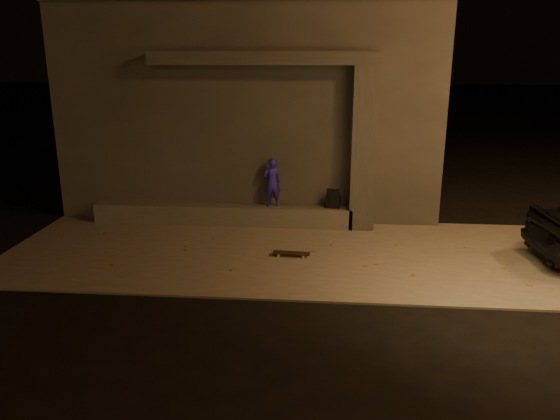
# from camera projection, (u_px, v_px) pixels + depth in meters

# --- Properties ---
(ground) EXTENTS (120.00, 120.00, 0.00)m
(ground) POSITION_uv_depth(u_px,v_px,m) (269.00, 296.00, 9.10)
(ground) COLOR black
(ground) RESTS_ON ground
(sidewalk) EXTENTS (11.00, 4.40, 0.04)m
(sidewalk) POSITION_uv_depth(u_px,v_px,m) (280.00, 252.00, 11.00)
(sidewalk) COLOR #66605A
(sidewalk) RESTS_ON ground
(building) EXTENTS (9.00, 5.10, 5.22)m
(building) POSITION_uv_depth(u_px,v_px,m) (258.00, 102.00, 14.66)
(building) COLOR #373532
(building) RESTS_ON ground
(ledge) EXTENTS (6.00, 0.55, 0.45)m
(ledge) POSITION_uv_depth(u_px,v_px,m) (223.00, 214.00, 12.74)
(ledge) COLOR #524F4A
(ledge) RESTS_ON sidewalk
(column) EXTENTS (0.55, 0.55, 3.60)m
(column) POSITION_uv_depth(u_px,v_px,m) (364.00, 149.00, 12.02)
(column) COLOR #373532
(column) RESTS_ON sidewalk
(canopy) EXTENTS (5.00, 0.70, 0.28)m
(canopy) POSITION_uv_depth(u_px,v_px,m) (264.00, 58.00, 11.71)
(canopy) COLOR #373532
(canopy) RESTS_ON column
(skateboarder) EXTENTS (0.47, 0.37, 1.12)m
(skateboarder) POSITION_uv_depth(u_px,v_px,m) (272.00, 182.00, 12.41)
(skateboarder) COLOR #2718A0
(skateboarder) RESTS_ON ledge
(backpack) EXTENTS (0.35, 0.26, 0.45)m
(backpack) POSITION_uv_depth(u_px,v_px,m) (333.00, 201.00, 12.41)
(backpack) COLOR black
(backpack) RESTS_ON ledge
(skateboard) EXTENTS (0.74, 0.24, 0.08)m
(skateboard) POSITION_uv_depth(u_px,v_px,m) (291.00, 253.00, 10.71)
(skateboard) COLOR black
(skateboard) RESTS_ON sidewalk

